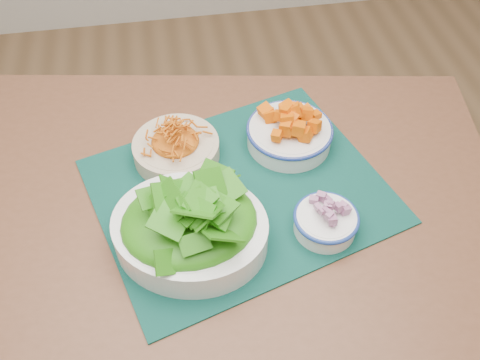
{
  "coord_description": "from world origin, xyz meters",
  "views": [
    {
      "loc": [
        -0.12,
        -0.54,
        1.56
      ],
      "look_at": [
        -0.0,
        0.13,
        0.78
      ],
      "focal_mm": 40.0,
      "sensor_mm": 36.0,
      "label": 1
    }
  ],
  "objects_px": {
    "lettuce_bowl": "(189,223)",
    "onion_bowl": "(326,219)",
    "squash_bowl": "(290,129)",
    "table": "(202,233)",
    "placemat": "(240,191)",
    "carrot_bowl": "(176,145)"
  },
  "relations": [
    {
      "from": "lettuce_bowl",
      "to": "onion_bowl",
      "type": "relative_size",
      "value": 2.51
    },
    {
      "from": "squash_bowl",
      "to": "table",
      "type": "bearing_deg",
      "value": -148.3
    },
    {
      "from": "placemat",
      "to": "squash_bowl",
      "type": "height_order",
      "value": "squash_bowl"
    },
    {
      "from": "placemat",
      "to": "table",
      "type": "bearing_deg",
      "value": 174.13
    },
    {
      "from": "carrot_bowl",
      "to": "lettuce_bowl",
      "type": "bearing_deg",
      "value": -88.5
    },
    {
      "from": "table",
      "to": "squash_bowl",
      "type": "distance_m",
      "value": 0.28
    },
    {
      "from": "carrot_bowl",
      "to": "placemat",
      "type": "bearing_deg",
      "value": -45.08
    },
    {
      "from": "carrot_bowl",
      "to": "squash_bowl",
      "type": "xyz_separation_m",
      "value": [
        0.24,
        -0.0,
        0.01
      ]
    },
    {
      "from": "placemat",
      "to": "carrot_bowl",
      "type": "distance_m",
      "value": 0.16
    },
    {
      "from": "lettuce_bowl",
      "to": "squash_bowl",
      "type": "bearing_deg",
      "value": 62.86
    },
    {
      "from": "table",
      "to": "placemat",
      "type": "height_order",
      "value": "placemat"
    },
    {
      "from": "squash_bowl",
      "to": "onion_bowl",
      "type": "xyz_separation_m",
      "value": [
        0.01,
        -0.23,
        -0.01
      ]
    },
    {
      "from": "placemat",
      "to": "onion_bowl",
      "type": "distance_m",
      "value": 0.19
    },
    {
      "from": "squash_bowl",
      "to": "lettuce_bowl",
      "type": "distance_m",
      "value": 0.32
    },
    {
      "from": "placemat",
      "to": "onion_bowl",
      "type": "bearing_deg",
      "value": -57.47
    },
    {
      "from": "carrot_bowl",
      "to": "lettuce_bowl",
      "type": "relative_size",
      "value": 0.59
    },
    {
      "from": "table",
      "to": "onion_bowl",
      "type": "distance_m",
      "value": 0.28
    },
    {
      "from": "placemat",
      "to": "lettuce_bowl",
      "type": "bearing_deg",
      "value": -151.86
    },
    {
      "from": "carrot_bowl",
      "to": "squash_bowl",
      "type": "distance_m",
      "value": 0.24
    },
    {
      "from": "table",
      "to": "onion_bowl",
      "type": "relative_size",
      "value": 9.75
    },
    {
      "from": "squash_bowl",
      "to": "placemat",
      "type": "bearing_deg",
      "value": -137.83
    },
    {
      "from": "carrot_bowl",
      "to": "onion_bowl",
      "type": "relative_size",
      "value": 1.47
    }
  ]
}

